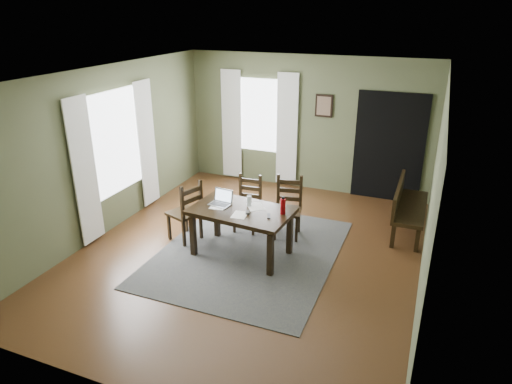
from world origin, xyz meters
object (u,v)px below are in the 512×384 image
at_px(chair_back_right, 288,208).
at_px(bench, 406,204).
at_px(laptop, 221,200).
at_px(chair_end, 186,212).
at_px(chair_back_left, 248,204).
at_px(dining_table, 241,215).
at_px(water_bottle, 283,206).

xyz_separation_m(chair_back_right, bench, (1.78, 0.85, 0.02)).
bearing_deg(chair_back_right, laptop, -145.86).
distance_m(chair_end, chair_back_right, 1.64).
xyz_separation_m(chair_back_right, laptop, (-0.81, -0.80, 0.32)).
height_order(chair_end, chair_back_left, chair_end).
xyz_separation_m(chair_back_left, laptop, (-0.11, -0.76, 0.35)).
bearing_deg(chair_end, bench, 135.95).
relative_size(chair_back_left, laptop, 2.70).
height_order(chair_back_left, laptop, laptop).
bearing_deg(bench, chair_back_right, 115.53).
bearing_deg(dining_table, chair_back_left, 111.36).
bearing_deg(laptop, dining_table, -5.74).
height_order(dining_table, chair_back_right, chair_back_right).
xyz_separation_m(chair_back_left, water_bottle, (0.87, -0.75, 0.42)).
bearing_deg(laptop, chair_back_right, 51.12).
distance_m(chair_back_left, chair_back_right, 0.70).
height_order(chair_end, chair_back_right, chair_end).
relative_size(chair_back_right, water_bottle, 3.71).
bearing_deg(dining_table, laptop, 172.59).
bearing_deg(laptop, chair_end, -174.40).
distance_m(chair_end, bench, 3.61).
bearing_deg(bench, dining_table, 127.76).
bearing_deg(chair_back_right, bench, 15.11).
xyz_separation_m(chair_back_left, chair_back_right, (0.70, 0.04, 0.03)).
bearing_deg(chair_end, chair_back_right, 137.61).
bearing_deg(chair_back_right, chair_back_left, 172.73).
relative_size(chair_back_right, laptop, 2.88).
xyz_separation_m(bench, laptop, (-2.59, -1.65, 0.30)).
bearing_deg(chair_end, dining_table, 103.92).
bearing_deg(bench, laptop, 122.47).
distance_m(chair_end, laptop, 0.71).
relative_size(chair_end, water_bottle, 3.79).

